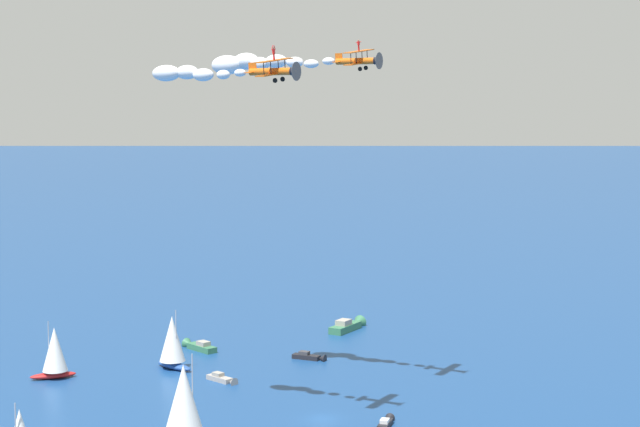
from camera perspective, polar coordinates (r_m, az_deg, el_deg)
ground_plane at (r=144.12m, az=0.12°, el=-10.99°), size 2000.00×2000.00×0.00m
sailboat_near_centre at (r=167.98m, az=-14.12°, el=-7.26°), size 7.14×5.01×8.95m
sailboat_far_port at (r=170.27m, az=-7.96°, el=-6.86°), size 4.40×7.56×9.56m
sailboat_inshore at (r=133.53m, az=-7.33°, el=-10.11°), size 8.62×7.20×11.38m
motorboat_trailing at (r=183.27m, az=-6.58°, el=-7.12°), size 2.20×7.66×2.21m
motorboat_mid_cluster at (r=175.30m, az=-0.51°, el=-7.73°), size 3.47×5.86×1.66m
motorboat_outer_ring_a at (r=162.43m, az=-5.24°, el=-8.88°), size 1.68×5.76×1.66m
motorboat_outer_ring_b at (r=141.43m, az=3.60°, el=-11.17°), size 5.06×3.65×1.47m
motorboat_outer_ring_c at (r=197.51m, az=1.56°, el=-6.06°), size 10.33×5.18×2.90m
biplane_lead at (r=146.69m, az=2.13°, el=8.26°), size 7.40×7.09×3.64m
wingwalker_lead at (r=146.57m, az=2.09°, el=9.10°), size 1.46×0.53×1.53m
smoke_trail_lead at (r=155.27m, az=-3.76°, el=8.08°), size 8.82×19.71×3.48m
biplane_wingman at (r=129.59m, az=-2.46°, el=7.71°), size 7.40×7.09×3.64m
wingwalker_wingman at (r=129.46m, az=-2.51°, el=8.68°), size 0.91×0.36×1.78m
smoke_trail_wingman at (r=136.72m, az=-7.29°, el=7.50°), size 6.21×13.78×2.34m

